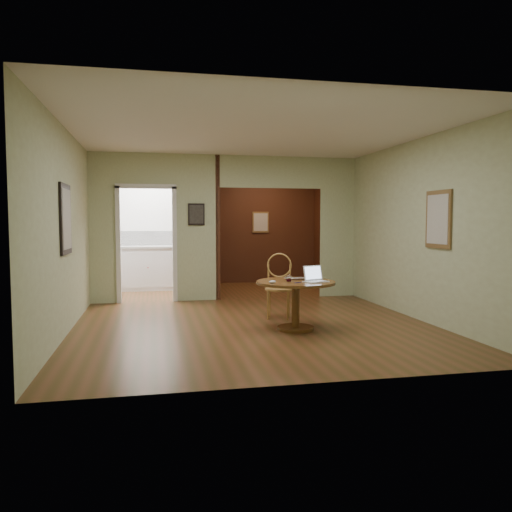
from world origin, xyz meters
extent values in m
plane|color=#4D3416|center=(0.00, 0.00, 0.00)|extent=(5.00, 5.00, 0.00)
plane|color=white|center=(0.00, 0.00, 2.70)|extent=(5.00, 5.00, 0.00)
plane|color=beige|center=(0.00, -2.50, 1.35)|extent=(5.00, 0.00, 5.00)
plane|color=beige|center=(-2.50, 0.00, 1.35)|extent=(0.00, 5.00, 5.00)
plane|color=beige|center=(2.50, 0.00, 1.35)|extent=(0.00, 5.00, 5.00)
cube|color=beige|center=(-2.25, 2.50, 1.35)|extent=(0.50, 2.70, 0.04)
cube|color=beige|center=(-0.60, 2.50, 1.35)|extent=(0.80, 2.70, 0.04)
cube|color=beige|center=(2.15, 2.50, 1.35)|extent=(0.70, 2.70, 0.04)
plane|color=white|center=(-1.35, 4.50, 1.35)|extent=(2.70, 0.00, 2.70)
plane|color=#3B1B11|center=(1.15, 5.00, 1.35)|extent=(2.70, 0.00, 2.70)
cube|color=#3B1B11|center=(-0.20, 3.75, 1.35)|extent=(0.08, 2.50, 2.70)
cube|color=black|center=(-2.48, 0.00, 1.50)|extent=(0.03, 0.70, 0.90)
cube|color=brown|center=(2.48, -0.50, 1.50)|extent=(0.03, 0.60, 0.80)
cube|color=black|center=(-0.60, 2.48, 1.60)|extent=(0.30, 0.03, 0.40)
cube|color=beige|center=(1.15, 4.98, 1.45)|extent=(0.40, 0.03, 0.50)
cube|color=white|center=(-1.35, 4.49, 1.10)|extent=(2.00, 0.02, 0.32)
cylinder|color=brown|center=(0.49, -0.30, 0.02)|extent=(0.50, 0.50, 0.04)
cylinder|color=brown|center=(0.49, -0.30, 0.33)|extent=(0.11, 0.11, 0.58)
cylinder|color=brown|center=(0.49, -0.30, 0.65)|extent=(1.07, 1.07, 0.04)
cylinder|color=#A57B3A|center=(0.47, 0.54, 0.45)|extent=(0.53, 0.53, 0.03)
cylinder|color=#A57B3A|center=(0.28, 0.44, 0.22)|extent=(0.03, 0.03, 0.45)
cylinder|color=#A57B3A|center=(0.56, 0.35, 0.22)|extent=(0.03, 0.03, 0.45)
cylinder|color=#A57B3A|center=(0.37, 0.73, 0.22)|extent=(0.03, 0.03, 0.45)
cylinder|color=#A57B3A|center=(0.66, 0.63, 0.22)|extent=(0.03, 0.03, 0.45)
cylinder|color=#A57B3A|center=(0.36, 0.73, 0.63)|extent=(0.03, 0.03, 0.36)
cylinder|color=#A57B3A|center=(0.67, 0.62, 0.63)|extent=(0.03, 0.03, 0.36)
torus|color=#A57B3A|center=(0.52, 0.69, 0.79)|extent=(0.37, 0.15, 0.38)
cube|color=silver|center=(0.72, -0.47, 0.67)|extent=(0.36, 0.30, 0.01)
cube|color=silver|center=(0.72, -0.50, 0.68)|extent=(0.28, 0.19, 0.00)
cube|color=silver|center=(0.72, -0.34, 0.78)|extent=(0.30, 0.16, 0.20)
cube|color=#8692AA|center=(0.72, -0.35, 0.78)|extent=(0.26, 0.13, 0.17)
imported|color=#AFAEB3|center=(0.55, -0.18, 0.68)|extent=(0.35, 0.24, 0.03)
ellipsoid|color=silver|center=(0.13, -0.49, 0.69)|extent=(0.11, 0.07, 0.04)
cylinder|color=#0D125D|center=(0.47, -0.49, 0.67)|extent=(0.11, 0.07, 0.01)
cube|color=white|center=(-1.35, 4.20, 0.45)|extent=(2.00, 0.55, 0.90)
cube|color=beige|center=(-1.35, 4.20, 0.92)|extent=(2.06, 0.60, 0.04)
sphere|color=#B20C0C|center=(-1.50, 3.91, 0.50)|extent=(0.03, 0.03, 0.03)
sphere|color=#B20C0C|center=(-0.50, 3.91, 0.50)|extent=(0.03, 0.03, 0.03)
ellipsoid|color=beige|center=(-0.58, 4.20, 1.08)|extent=(0.29, 0.25, 0.28)
camera|label=1|loc=(-1.39, -6.75, 1.47)|focal=35.00mm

